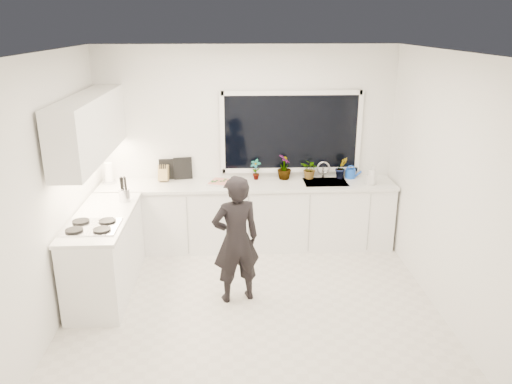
{
  "coord_description": "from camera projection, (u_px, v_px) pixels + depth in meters",
  "views": [
    {
      "loc": [
        -0.2,
        -4.91,
        2.96
      ],
      "look_at": [
        0.06,
        0.4,
        1.15
      ],
      "focal_mm": 35.0,
      "sensor_mm": 36.0,
      "label": 1
    }
  ],
  "objects": [
    {
      "name": "wall_right",
      "position": [
        442.0,
        183.0,
        5.26
      ],
      "size": [
        0.02,
        3.5,
        2.7
      ],
      "primitive_type": "cube",
      "color": "white",
      "rests_on": "ground"
    },
    {
      "name": "knife_block",
      "position": [
        164.0,
        173.0,
        6.72
      ],
      "size": [
        0.14,
        0.11,
        0.22
      ],
      "primitive_type": "cube",
      "rotation": [
        0.0,
        0.0,
        -0.12
      ],
      "color": "#9F694A",
      "rests_on": "countertop_back"
    },
    {
      "name": "utensil_crock",
      "position": [
        124.0,
        195.0,
        5.97
      ],
      "size": [
        0.15,
        0.15,
        0.16
      ],
      "primitive_type": "cylinder",
      "rotation": [
        0.0,
        0.0,
        0.13
      ],
      "color": "#AEADB2",
      "rests_on": "countertop_left"
    },
    {
      "name": "countertop_back",
      "position": [
        248.0,
        185.0,
        6.67
      ],
      "size": [
        3.94,
        0.62,
        0.04
      ],
      "primitive_type": "cube",
      "color": "silver",
      "rests_on": "base_cabinets_back"
    },
    {
      "name": "picture_frame_large",
      "position": [
        167.0,
        169.0,
        6.81
      ],
      "size": [
        0.22,
        0.03,
        0.28
      ],
      "primitive_type": "cube",
      "rotation": [
        0.0,
        0.0,
        0.06
      ],
      "color": "black",
      "rests_on": "countertop_back"
    },
    {
      "name": "wall_left",
      "position": [
        55.0,
        189.0,
        5.07
      ],
      "size": [
        0.02,
        3.5,
        2.7
      ],
      "primitive_type": "cube",
      "color": "white",
      "rests_on": "ground"
    },
    {
      "name": "paper_towel_roll",
      "position": [
        109.0,
        174.0,
        6.64
      ],
      "size": [
        0.14,
        0.14,
        0.26
      ],
      "primitive_type": "cylinder",
      "rotation": [
        0.0,
        0.0,
        0.33
      ],
      "color": "white",
      "rests_on": "countertop_back"
    },
    {
      "name": "herb_plants",
      "position": [
        301.0,
        168.0,
        6.81
      ],
      "size": [
        1.36,
        0.32,
        0.34
      ],
      "color": "#26662D",
      "rests_on": "countertop_back"
    },
    {
      "name": "sink",
      "position": [
        325.0,
        185.0,
        6.74
      ],
      "size": [
        0.58,
        0.42,
        0.14
      ],
      "primitive_type": "cube",
      "color": "silver",
      "rests_on": "countertop_back"
    },
    {
      "name": "countertop_left",
      "position": [
        102.0,
        217.0,
        5.57
      ],
      "size": [
        0.62,
        1.6,
        0.04
      ],
      "primitive_type": "cube",
      "color": "silver",
      "rests_on": "base_cabinets_left"
    },
    {
      "name": "stovetop",
      "position": [
        91.0,
        226.0,
        5.22
      ],
      "size": [
        0.56,
        0.48,
        0.03
      ],
      "primitive_type": "cube",
      "color": "black",
      "rests_on": "countertop_left"
    },
    {
      "name": "person",
      "position": [
        236.0,
        240.0,
        5.41
      ],
      "size": [
        0.61,
        0.48,
        1.45
      ],
      "primitive_type": "imported",
      "rotation": [
        0.0,
        0.0,
        3.42
      ],
      "color": "black",
      "rests_on": "floor"
    },
    {
      "name": "ceiling",
      "position": [
        252.0,
        50.0,
        4.73
      ],
      "size": [
        4.0,
        3.5,
        0.02
      ],
      "primitive_type": "cube",
      "color": "white",
      "rests_on": "wall_back"
    },
    {
      "name": "wall_back",
      "position": [
        247.0,
        146.0,
        6.83
      ],
      "size": [
        4.0,
        0.02,
        2.7
      ],
      "primitive_type": "cube",
      "color": "white",
      "rests_on": "ground"
    },
    {
      "name": "picture_frame_small",
      "position": [
        183.0,
        168.0,
        6.81
      ],
      "size": [
        0.25,
        0.06,
        0.3
      ],
      "primitive_type": "cube",
      "rotation": [
        0.0,
        0.0,
        0.17
      ],
      "color": "black",
      "rests_on": "countertop_back"
    },
    {
      "name": "floor",
      "position": [
        252.0,
        301.0,
        5.61
      ],
      "size": [
        4.0,
        3.5,
        0.02
      ],
      "primitive_type": "cube",
      "color": "beige",
      "rests_on": "ground"
    },
    {
      "name": "faucet",
      "position": [
        323.0,
        170.0,
        6.88
      ],
      "size": [
        0.03,
        0.03,
        0.22
      ],
      "primitive_type": "cylinder",
      "color": "silver",
      "rests_on": "countertop_back"
    },
    {
      "name": "base_cabinets_left",
      "position": [
        106.0,
        254.0,
        5.71
      ],
      "size": [
        0.58,
        1.6,
        0.88
      ],
      "primitive_type": "cube",
      "color": "white",
      "rests_on": "floor"
    },
    {
      "name": "soap_bottles",
      "position": [
        372.0,
        176.0,
        6.57
      ],
      "size": [
        0.16,
        0.14,
        0.28
      ],
      "color": "#D8BF66",
      "rests_on": "countertop_back"
    },
    {
      "name": "upper_cabinets",
      "position": [
        90.0,
        127.0,
        5.59
      ],
      "size": [
        0.34,
        2.1,
        0.7
      ],
      "primitive_type": "cube",
      "color": "white",
      "rests_on": "wall_left"
    },
    {
      "name": "pizza_tray",
      "position": [
        225.0,
        183.0,
        6.63
      ],
      "size": [
        0.5,
        0.43,
        0.03
      ],
      "primitive_type": "cube",
      "rotation": [
        0.0,
        0.0,
        -0.33
      ],
      "color": "silver",
      "rests_on": "countertop_back"
    },
    {
      "name": "pizza",
      "position": [
        225.0,
        182.0,
        6.62
      ],
      "size": [
        0.45,
        0.39,
        0.01
      ],
      "primitive_type": "cube",
      "rotation": [
        0.0,
        0.0,
        -0.33
      ],
      "color": "red",
      "rests_on": "pizza_tray"
    },
    {
      "name": "watering_can",
      "position": [
        350.0,
        174.0,
        6.87
      ],
      "size": [
        0.18,
        0.18,
        0.13
      ],
      "primitive_type": "cylinder",
      "rotation": [
        0.0,
        0.0,
        0.4
      ],
      "color": "blue",
      "rests_on": "countertop_back"
    },
    {
      "name": "base_cabinets_back",
      "position": [
        248.0,
        216.0,
        6.83
      ],
      "size": [
        3.92,
        0.58,
        0.88
      ],
      "primitive_type": "cube",
      "color": "white",
      "rests_on": "floor"
    },
    {
      "name": "window",
      "position": [
        291.0,
        132.0,
        6.76
      ],
      "size": [
        1.8,
        0.02,
        1.0
      ],
      "primitive_type": "cube",
      "color": "black",
      "rests_on": "wall_back"
    }
  ]
}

